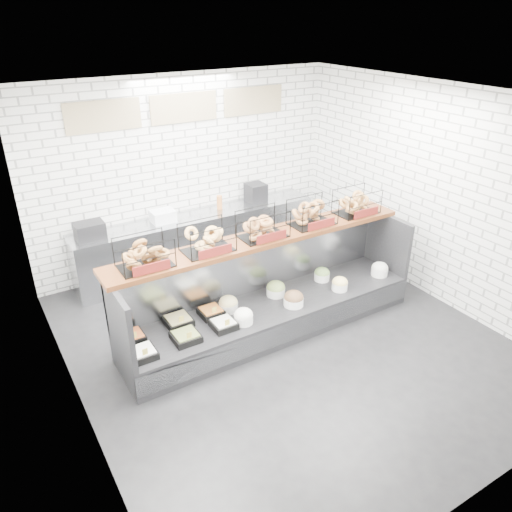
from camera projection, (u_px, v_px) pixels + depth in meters
ground at (284, 340)px, 6.41m from camera, size 5.50×5.50×0.00m
room_shell at (260, 173)px, 5.94m from camera, size 5.02×5.51×3.01m
display_case at (268, 307)px, 6.51m from camera, size 4.00×0.90×1.20m
bagel_shelf at (263, 228)px, 6.18m from camera, size 4.10×0.50×0.40m
prep_counter at (199, 240)px, 8.04m from camera, size 4.00×0.60×1.20m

